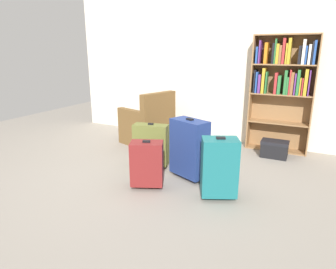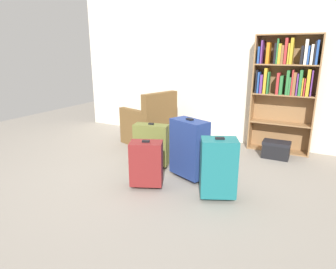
{
  "view_description": "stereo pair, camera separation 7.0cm",
  "coord_description": "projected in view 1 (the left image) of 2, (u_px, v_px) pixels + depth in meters",
  "views": [
    {
      "loc": [
        1.77,
        -2.82,
        1.55
      ],
      "look_at": [
        0.21,
        0.3,
        0.55
      ],
      "focal_mm": 31.31,
      "sensor_mm": 36.0,
      "label": 1
    },
    {
      "loc": [
        1.83,
        -2.79,
        1.55
      ],
      "look_at": [
        0.21,
        0.3,
        0.55
      ],
      "focal_mm": 31.31,
      "sensor_mm": 36.0,
      "label": 2
    }
  ],
  "objects": [
    {
      "name": "ground_plane",
      "position": [
        142.0,
        181.0,
        3.61
      ],
      "size": [
        9.07,
        9.07,
        0.0
      ],
      "primitive_type": "plane",
      "color": "gray"
    },
    {
      "name": "back_wall",
      "position": [
        205.0,
        66.0,
        5.13
      ],
      "size": [
        5.18,
        0.1,
        2.6
      ],
      "primitive_type": "cube",
      "color": "beige",
      "rests_on": "ground"
    },
    {
      "name": "bookshelf",
      "position": [
        283.0,
        83.0,
        4.47
      ],
      "size": [
        0.93,
        0.26,
        1.79
      ],
      "color": "olive",
      "rests_on": "ground"
    },
    {
      "name": "armchair",
      "position": [
        148.0,
        125.0,
        5.04
      ],
      "size": [
        0.88,
        0.88,
        0.9
      ],
      "color": "brown",
      "rests_on": "ground"
    },
    {
      "name": "mug",
      "position": [
        170.0,
        143.0,
        4.94
      ],
      "size": [
        0.12,
        0.08,
        0.1
      ],
      "color": "#1959A5",
      "rests_on": "ground"
    },
    {
      "name": "storage_box",
      "position": [
        274.0,
        148.0,
        4.4
      ],
      "size": [
        0.39,
        0.24,
        0.26
      ],
      "color": "black",
      "rests_on": "ground"
    },
    {
      "name": "suitcase_navy_blue",
      "position": [
        189.0,
        148.0,
        3.61
      ],
      "size": [
        0.53,
        0.41,
        0.77
      ],
      "color": "navy",
      "rests_on": "ground"
    },
    {
      "name": "suitcase_olive",
      "position": [
        151.0,
        144.0,
        3.98
      ],
      "size": [
        0.5,
        0.28,
        0.62
      ],
      "color": "brown",
      "rests_on": "ground"
    },
    {
      "name": "suitcase_dark_red",
      "position": [
        147.0,
        163.0,
        3.37
      ],
      "size": [
        0.43,
        0.36,
        0.58
      ],
      "color": "maroon",
      "rests_on": "ground"
    },
    {
      "name": "suitcase_teal",
      "position": [
        219.0,
        167.0,
        3.11
      ],
      "size": [
        0.45,
        0.39,
        0.69
      ],
      "color": "#19666B",
      "rests_on": "ground"
    }
  ]
}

